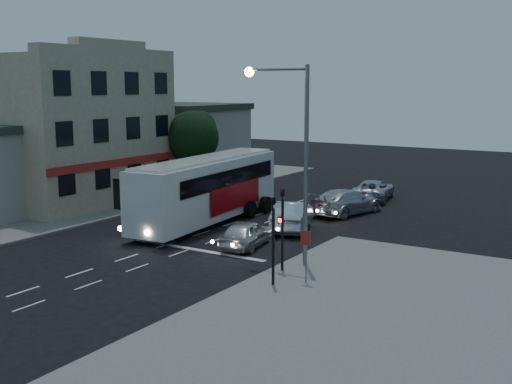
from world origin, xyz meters
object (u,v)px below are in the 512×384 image
Objects in this scene: car_sedan_c at (373,190)px; streetlight at (293,141)px; car_sedan_b at (346,202)px; street_tree at (192,135)px; regulatory_sign at (306,248)px; car_suv at (246,234)px; traffic_signal_main at (282,219)px; tour_bus at (207,188)px; traffic_signal_side at (273,230)px; car_sedan_a at (292,216)px.

streetlight is (3.15, -17.96, 5.01)m from car_sedan_c.
car_sedan_b is 0.90× the size of street_tree.
street_tree is at bearing 138.92° from regulatory_sign.
traffic_signal_main is at bearing 131.98° from car_suv.
tour_bus is 3.20× the size of traffic_signal_side.
car_suv is 0.46× the size of streetlight.
regulatory_sign reaches higher than car_sedan_a.
street_tree reaches higher than traffic_signal_side.
traffic_signal_side reaches higher than car_sedan_b.
car_sedan_c is 2.36× the size of regulatory_sign.
car_sedan_c is at bearing 22.50° from street_tree.
regulatory_sign is (1.70, -1.01, -0.82)m from traffic_signal_main.
street_tree is at bearing 140.49° from streetlight.
car_sedan_a is 8.67m from traffic_signal_main.
car_sedan_c is (5.48, 12.77, -1.43)m from tour_bus.
car_sedan_b is (5.98, 6.90, -1.33)m from tour_bus.
car_suv is 5.16m from traffic_signal_main.
streetlight is (3.44, -6.26, 4.90)m from car_sedan_a.
tour_bus is 3.17× the size of car_suv.
car_sedan_c reaches higher than car_suv.
regulatory_sign is 23.40m from street_tree.
street_tree reaches higher than car_sedan_c.
traffic_signal_main is 2.10m from traffic_signal_side.
streetlight is at bearing 146.15° from car_suv.
car_sedan_c is (0.28, 11.70, -0.11)m from car_sedan_a.
traffic_signal_side is at bearing -136.08° from regulatory_sign.
traffic_signal_side is 4.84m from streetlight.
traffic_signal_main is at bearing 89.34° from car_sedan_c.
traffic_signal_main is at bearing -41.67° from tour_bus.
tour_bus is at bearing -47.79° from street_tree.
tour_bus is 2.34× the size of car_sedan_b.
street_tree is at bearing -52.80° from car_suv.
traffic_signal_main reaches higher than car_sedan_b.
car_sedan_a is 0.82× the size of street_tree.
streetlight reaches higher than car_sedan_c.
car_sedan_b is at bearing -104.63° from car_suv.
traffic_signal_main is at bearing 114.80° from car_sedan_b.
traffic_signal_main is (2.91, -13.52, 1.61)m from car_sedan_b.
traffic_signal_main is (8.89, -6.62, 0.27)m from tour_bus.
car_sedan_c is 1.26× the size of traffic_signal_main.
regulatory_sign is 5.18m from streetlight.
car_sedan_a is at bearing 118.76° from streetlight.
traffic_signal_side is (4.39, -9.66, 1.59)m from car_sedan_a.
street_tree reaches higher than car_sedan_b.
car_sedan_a is 1.23× the size of traffic_signal_main.
car_suv is 6.96m from traffic_signal_side.
tour_bus is at bearing 144.21° from regulatory_sign.
traffic_signal_main is 1.86× the size of regulatory_sign.
traffic_signal_main is 0.46× the size of streetlight.
tour_bus is 5.46m from car_sedan_a.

